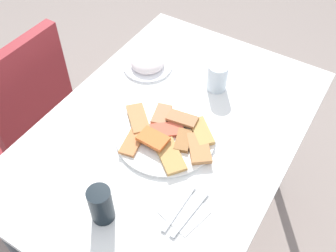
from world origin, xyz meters
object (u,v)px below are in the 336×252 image
at_px(pide_platter, 167,136).
at_px(paper_napkin, 184,211).
at_px(dining_table, 169,145).
at_px(soda_can, 101,205).
at_px(drinking_glass, 217,77).
at_px(fork, 190,214).
at_px(spoon, 179,208).
at_px(dining_chair, 22,110).
at_px(salad_plate_greens, 148,63).

distance_m(pide_platter, paper_napkin, 0.28).
relative_size(dining_table, soda_can, 9.48).
bearing_deg(drinking_glass, fork, -160.91).
bearing_deg(pide_platter, drinking_glass, -4.93).
distance_m(dining_table, paper_napkin, 0.33).
bearing_deg(spoon, dining_chair, 78.65).
bearing_deg(dining_table, soda_can, -177.94).
bearing_deg(spoon, salad_plate_greens, 42.08).
bearing_deg(paper_napkin, spoon, 90.00).
distance_m(dining_chair, spoon, 0.99).
xyz_separation_m(dining_table, pide_platter, (-0.04, -0.02, 0.10)).
bearing_deg(dining_chair, soda_can, -113.10).
bearing_deg(spoon, pide_platter, 39.30).
bearing_deg(drinking_glass, pide_platter, 175.07).
distance_m(soda_can, drinking_glass, 0.64).
xyz_separation_m(paper_napkin, fork, (0.00, -0.02, 0.00)).
height_order(dining_table, dining_chair, dining_chair).
xyz_separation_m(salad_plate_greens, soda_can, (-0.61, -0.25, 0.04)).
distance_m(salad_plate_greens, soda_can, 0.66).
relative_size(dining_chair, fork, 5.09).
relative_size(pide_platter, soda_can, 3.02).
xyz_separation_m(pide_platter, paper_napkin, (-0.21, -0.19, -0.01)).
bearing_deg(drinking_glass, salad_plate_greens, 97.22).
xyz_separation_m(salad_plate_greens, fork, (-0.48, -0.46, -0.01)).
xyz_separation_m(dining_table, drinking_glass, (0.26, -0.04, 0.14)).
bearing_deg(dining_chair, dining_table, -85.88).
bearing_deg(paper_napkin, dining_table, 39.10).
xyz_separation_m(dining_chair, spoon, (-0.19, -0.93, 0.27)).
distance_m(dining_table, pide_platter, 0.11).
distance_m(dining_chair, salad_plate_greens, 0.65).
bearing_deg(spoon, fork, -89.59).
xyz_separation_m(salad_plate_greens, spoon, (-0.48, -0.42, -0.01)).
bearing_deg(soda_can, drinking_glass, -2.54).
relative_size(pide_platter, fork, 2.11).
distance_m(dining_table, spoon, 0.32).
distance_m(fork, spoon, 0.04).
relative_size(dining_chair, salad_plate_greens, 4.63).
distance_m(paper_napkin, spoon, 0.02).
relative_size(dining_table, dining_chair, 1.30).
bearing_deg(salad_plate_greens, drinking_glass, -82.78).
distance_m(dining_table, dining_chair, 0.77).
xyz_separation_m(dining_chair, pide_platter, (0.01, -0.76, 0.28)).
bearing_deg(drinking_glass, soda_can, 177.46).
bearing_deg(spoon, paper_napkin, -89.59).
height_order(pide_platter, salad_plate_greens, salad_plate_greens).
height_order(dining_table, soda_can, soda_can).
relative_size(paper_napkin, fork, 0.65).
bearing_deg(paper_napkin, drinking_glass, 17.27).
relative_size(dining_table, pide_platter, 3.14).
xyz_separation_m(dining_chair, paper_napkin, (-0.19, -0.95, 0.27)).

